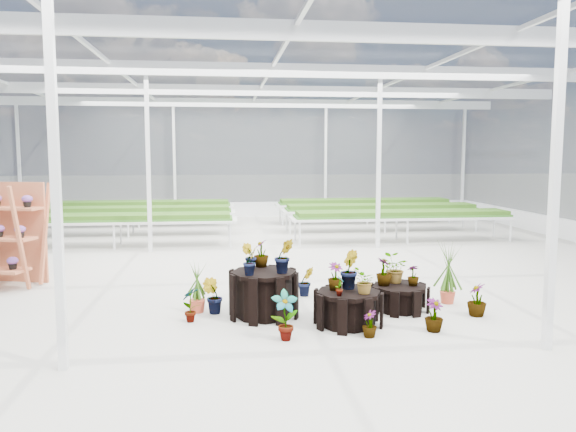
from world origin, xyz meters
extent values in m
plane|color=gray|center=(0.00, 0.00, 0.00)|extent=(24.00, 24.00, 0.00)
cylinder|color=black|center=(-0.52, -2.11, 0.36)|extent=(1.38, 1.38, 0.71)
cylinder|color=black|center=(0.68, -2.71, 0.26)|extent=(1.27, 1.27, 0.51)
cylinder|color=black|center=(1.68, -2.01, 0.20)|extent=(1.15, 1.15, 0.41)
imported|color=#2C5315|center=(-0.73, -1.91, 0.92)|extent=(0.23, 0.19, 0.41)
imported|color=#2C5315|center=(-0.22, -2.28, 0.98)|extent=(0.32, 0.27, 0.53)
imported|color=#2C5315|center=(-0.53, -1.76, 0.93)|extent=(0.29, 0.29, 0.44)
imported|color=#2C5315|center=(-0.73, -2.36, 0.93)|extent=(0.30, 0.30, 0.43)
imported|color=#2C5315|center=(0.50, -2.62, 0.72)|extent=(0.29, 0.29, 0.41)
imported|color=#2C5315|center=(0.87, -2.90, 0.70)|extent=(0.42, 0.44, 0.37)
imported|color=#2C5315|center=(0.72, -2.53, 0.80)|extent=(0.30, 0.35, 0.57)
imported|color=#2C5315|center=(0.49, -2.97, 0.68)|extent=(0.15, 0.19, 0.32)
imported|color=#2C5315|center=(1.42, -1.99, 0.64)|extent=(0.33, 0.33, 0.45)
imported|color=#2C5315|center=(1.89, -2.06, 0.58)|extent=(0.22, 0.22, 0.34)
imported|color=#2C5315|center=(1.63, -1.83, 0.65)|extent=(0.55, 0.53, 0.47)
imported|color=#2C5315|center=(-1.63, -2.26, 0.27)|extent=(0.33, 0.34, 0.54)
imported|color=#2C5315|center=(-1.31, -1.85, 0.28)|extent=(0.36, 0.31, 0.57)
imported|color=#2C5315|center=(-0.32, -3.27, 0.34)|extent=(0.39, 0.28, 0.69)
imported|color=#2C5315|center=(0.85, -3.27, 0.19)|extent=(0.26, 0.26, 0.37)
imported|color=#2C5315|center=(1.83, -3.13, 0.23)|extent=(0.34, 0.34, 0.47)
imported|color=#2C5315|center=(2.77, -2.47, 0.26)|extent=(0.36, 0.36, 0.52)
imported|color=#2C5315|center=(1.77, -1.34, 0.24)|extent=(0.31, 0.31, 0.48)
imported|color=#2C5315|center=(0.32, -0.92, 0.26)|extent=(0.34, 0.30, 0.53)
imported|color=#2C5315|center=(-0.67, -1.00, 0.26)|extent=(0.47, 0.53, 0.52)
camera|label=1|loc=(-1.12, -10.58, 2.50)|focal=35.00mm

